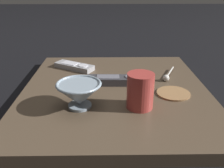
{
  "coord_description": "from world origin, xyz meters",
  "views": [
    {
      "loc": [
        -0.75,
        0.02,
        0.38
      ],
      "look_at": [
        -0.01,
        0.01,
        0.06
      ],
      "focal_mm": 39.14,
      "sensor_mm": 36.0,
      "label": 1
    }
  ],
  "objects_px": {
    "cereal_bowl": "(79,94)",
    "coffee_mug": "(140,91)",
    "tv_remote_near": "(74,66)",
    "drink_coaster": "(173,93)",
    "teaspoon": "(167,76)",
    "tv_remote_far": "(115,80)"
  },
  "relations": [
    {
      "from": "teaspoon",
      "to": "cereal_bowl",
      "type": "bearing_deg",
      "value": 123.79
    },
    {
      "from": "tv_remote_near",
      "to": "drink_coaster",
      "type": "distance_m",
      "value": 0.42
    },
    {
      "from": "coffee_mug",
      "to": "teaspoon",
      "type": "relative_size",
      "value": 0.83
    },
    {
      "from": "coffee_mug",
      "to": "tv_remote_far",
      "type": "xyz_separation_m",
      "value": [
        0.17,
        0.07,
        -0.04
      ]
    },
    {
      "from": "teaspoon",
      "to": "drink_coaster",
      "type": "bearing_deg",
      "value": 177.47
    },
    {
      "from": "teaspoon",
      "to": "tv_remote_far",
      "type": "xyz_separation_m",
      "value": [
        -0.03,
        0.19,
        0.0
      ]
    },
    {
      "from": "teaspoon",
      "to": "tv_remote_near",
      "type": "bearing_deg",
      "value": 71.41
    },
    {
      "from": "tv_remote_near",
      "to": "tv_remote_far",
      "type": "height_order",
      "value": "tv_remote_far"
    },
    {
      "from": "drink_coaster",
      "to": "tv_remote_near",
      "type": "bearing_deg",
      "value": 55.57
    },
    {
      "from": "coffee_mug",
      "to": "drink_coaster",
      "type": "height_order",
      "value": "coffee_mug"
    },
    {
      "from": "cereal_bowl",
      "to": "teaspoon",
      "type": "distance_m",
      "value": 0.36
    },
    {
      "from": "coffee_mug",
      "to": "tv_remote_near",
      "type": "xyz_separation_m",
      "value": [
        0.32,
        0.23,
        -0.04
      ]
    },
    {
      "from": "tv_remote_far",
      "to": "coffee_mug",
      "type": "bearing_deg",
      "value": -158.48
    },
    {
      "from": "cereal_bowl",
      "to": "teaspoon",
      "type": "height_order",
      "value": "cereal_bowl"
    },
    {
      "from": "cereal_bowl",
      "to": "tv_remote_near",
      "type": "bearing_deg",
      "value": 9.9
    },
    {
      "from": "coffee_mug",
      "to": "cereal_bowl",
      "type": "bearing_deg",
      "value": 88.8
    },
    {
      "from": "tv_remote_near",
      "to": "tv_remote_far",
      "type": "relative_size",
      "value": 0.86
    },
    {
      "from": "cereal_bowl",
      "to": "tv_remote_far",
      "type": "xyz_separation_m",
      "value": [
        0.16,
        -0.11,
        -0.03
      ]
    },
    {
      "from": "coffee_mug",
      "to": "tv_remote_near",
      "type": "distance_m",
      "value": 0.39
    },
    {
      "from": "tv_remote_near",
      "to": "drink_coaster",
      "type": "xyz_separation_m",
      "value": [
        -0.24,
        -0.35,
        -0.01
      ]
    },
    {
      "from": "coffee_mug",
      "to": "tv_remote_near",
      "type": "relative_size",
      "value": 0.61
    },
    {
      "from": "cereal_bowl",
      "to": "coffee_mug",
      "type": "height_order",
      "value": "coffee_mug"
    }
  ]
}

